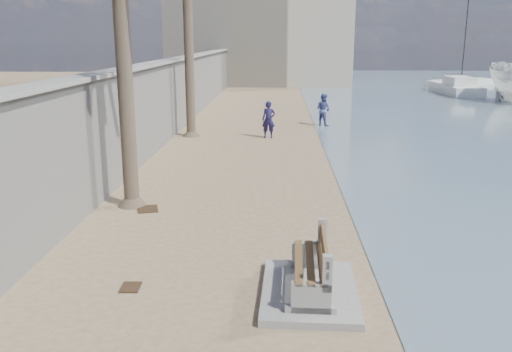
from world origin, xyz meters
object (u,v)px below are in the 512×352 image
object	(u,v)px
bench_far	(310,271)
person_b	(323,108)
sailboat_west	(461,82)
yacht_far	(455,89)
person_a	(269,117)

from	to	relation	value
bench_far	person_b	size ratio (longest dim) A/B	1.35
bench_far	sailboat_west	xyz separation A→B (m)	(17.62, 46.53, -0.13)
person_b	yacht_far	xyz separation A→B (m)	(12.59, 17.97, -0.60)
bench_far	yacht_far	size ratio (longest dim) A/B	0.31
person_a	sailboat_west	xyz separation A→B (m)	(18.69, 30.38, -0.66)
yacht_far	sailboat_west	world-z (taller)	sailboat_west
sailboat_west	yacht_far	bearing A→B (deg)	-110.89
sailboat_west	bench_far	bearing A→B (deg)	-110.74
person_a	person_b	world-z (taller)	person_a
person_b	yacht_far	size ratio (longest dim) A/B	0.23
person_a	yacht_far	xyz separation A→B (m)	(15.45, 21.88, -0.64)
person_a	sailboat_west	bearing A→B (deg)	61.90
person_a	sailboat_west	distance (m)	35.68
bench_far	person_b	bearing A→B (deg)	84.91
bench_far	sailboat_west	distance (m)	49.76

